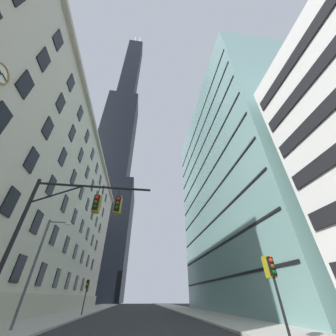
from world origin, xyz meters
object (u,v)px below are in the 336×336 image
object	(u,v)px
traffic_signal_mast	(74,218)
street_lamppost	(40,257)
traffic_light_near_right	(271,271)
traffic_light_far_left	(87,286)

from	to	relation	value
traffic_signal_mast	street_lamppost	size ratio (longest dim) A/B	1.07
traffic_signal_mast	traffic_light_near_right	size ratio (longest dim) A/B	2.12
traffic_light_far_left	street_lamppost	size ratio (longest dim) A/B	0.51
traffic_signal_mast	street_lamppost	distance (m)	7.12
traffic_signal_mast	traffic_light_far_left	size ratio (longest dim) A/B	2.09
traffic_light_near_right	traffic_light_far_left	size ratio (longest dim) A/B	0.99
traffic_signal_mast	street_lamppost	xyz separation A→B (m)	(-3.67, 5.99, -1.15)
traffic_signal_mast	traffic_light_near_right	bearing A→B (deg)	-2.05
street_lamppost	traffic_signal_mast	bearing A→B (deg)	-58.53
traffic_signal_mast	traffic_light_near_right	xyz separation A→B (m)	(10.72, -0.38, -2.51)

